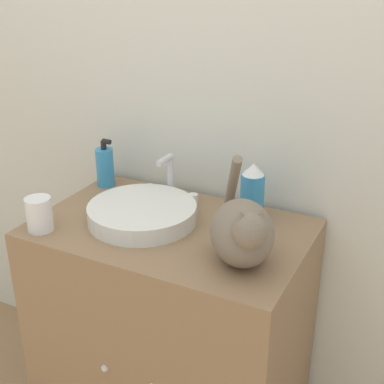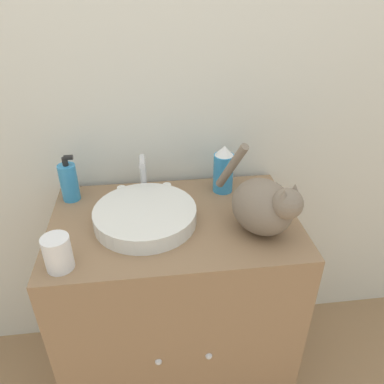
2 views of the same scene
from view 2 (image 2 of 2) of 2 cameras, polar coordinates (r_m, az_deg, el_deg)
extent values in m
cube|color=silver|center=(1.39, -4.32, 17.69)|extent=(6.00, 0.05, 2.50)
cube|color=#8C6B4C|center=(1.55, -2.33, -16.85)|extent=(0.84, 0.53, 0.84)
sphere|color=silver|center=(1.35, -5.12, -24.43)|extent=(0.02, 0.02, 0.02)
sphere|color=silver|center=(1.36, 2.60, -23.77)|extent=(0.02, 0.02, 0.02)
cylinder|color=white|center=(1.25, -7.14, -3.59)|extent=(0.34, 0.34, 0.05)
cylinder|color=silver|center=(1.38, -7.42, 2.48)|extent=(0.02, 0.02, 0.15)
cylinder|color=silver|center=(1.31, -7.62, 4.64)|extent=(0.02, 0.08, 0.02)
cylinder|color=white|center=(1.42, -10.66, 0.12)|extent=(0.03, 0.03, 0.03)
cylinder|color=white|center=(1.41, -3.84, 0.57)|extent=(0.03, 0.03, 0.03)
ellipsoid|color=#7A6B5B|center=(1.19, 10.63, -2.23)|extent=(0.26, 0.27, 0.18)
sphere|color=#7A6B5B|center=(1.12, 14.34, -1.74)|extent=(0.13, 0.13, 0.09)
cone|color=#7A6B5B|center=(1.08, 13.79, -0.58)|extent=(0.05, 0.05, 0.04)
cone|color=#7A6B5B|center=(1.12, 15.35, 0.33)|extent=(0.05, 0.05, 0.04)
cylinder|color=#7A6B5B|center=(1.23, 6.04, 3.89)|extent=(0.09, 0.12, 0.19)
cylinder|color=#338CCC|center=(1.42, -18.23, 1.38)|extent=(0.06, 0.06, 0.14)
cylinder|color=black|center=(1.38, -18.80, 4.41)|extent=(0.02, 0.02, 0.03)
cylinder|color=black|center=(1.37, -18.33, 5.02)|extent=(0.03, 0.02, 0.02)
cylinder|color=#338CCC|center=(1.40, 4.78, 2.90)|extent=(0.08, 0.08, 0.15)
cone|color=white|center=(1.36, 4.95, 6.32)|extent=(0.07, 0.07, 0.04)
cylinder|color=white|center=(1.12, -19.78, -8.75)|extent=(0.08, 0.08, 0.10)
camera|label=1|loc=(0.82, 98.86, -3.00)|focal=50.00mm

